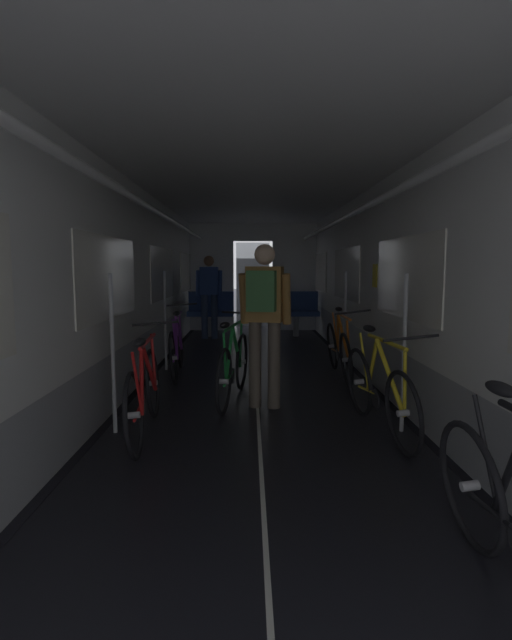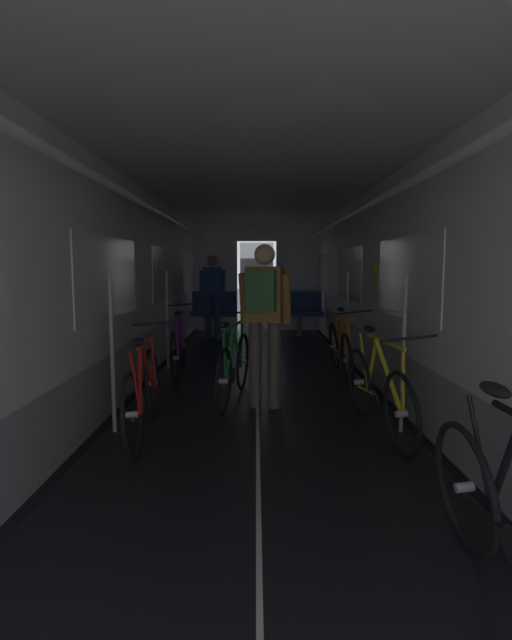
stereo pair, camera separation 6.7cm
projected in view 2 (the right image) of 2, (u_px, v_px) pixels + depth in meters
The scene contains 11 objects.
ground_plane at pixel (258, 591), 2.15m from camera, with size 60.00×60.00×0.00m, color black.
train_car_shell at pixel (256, 246), 5.55m from camera, with size 3.14×12.34×2.57m.
bench_seat_far_left at pixel (213, 309), 10.12m from camera, with size 0.98×0.51×0.95m.
bench_seat_far_right at pixel (298, 309), 10.12m from camera, with size 0.98×0.51×0.95m.
bicycle_yellow at pixel (376, 390), 4.17m from camera, with size 0.45×1.69×0.95m.
bicycle_purple at pixel (177, 347), 6.42m from camera, with size 0.44×1.69×0.95m.
bicycle_red at pixel (142, 392), 4.13m from camera, with size 0.44×1.69×0.95m.
bicycle_orange at pixel (339, 349), 6.31m from camera, with size 0.44×1.69×0.95m.
person_cyclist_aisle at pixel (263, 310), 4.85m from camera, with size 0.56×0.45×1.69m.
bicycle_green_in_aisle at pixel (232, 366), 5.19m from camera, with size 0.44×1.68×0.94m.
person_standing_near_bench at pixel (211, 291), 9.70m from camera, with size 0.53×0.23×1.69m.
Camera 2 is at (-0.02, -2.01, 1.45)m, focal length 26.85 mm.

